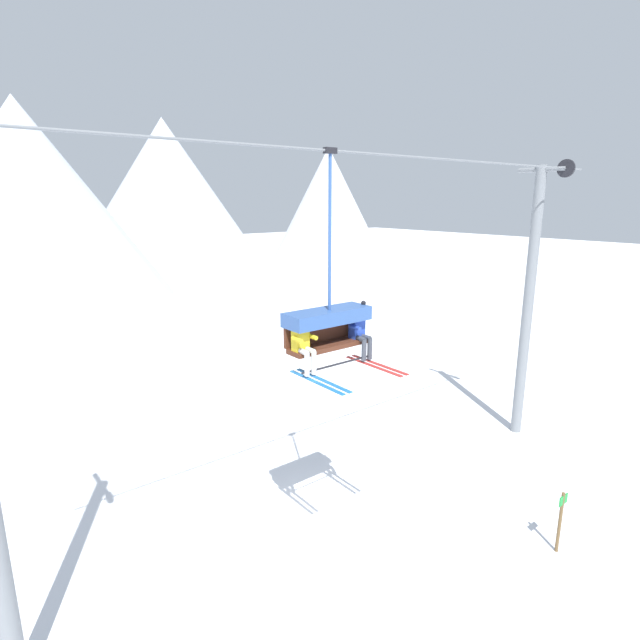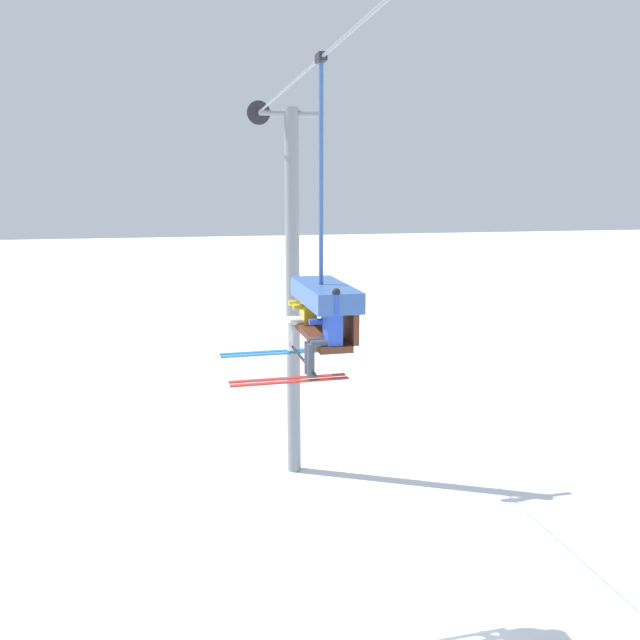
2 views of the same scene
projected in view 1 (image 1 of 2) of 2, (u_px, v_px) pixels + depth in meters
The scene contains 10 objects.
ground_plane at pixel (329, 526), 13.13m from camera, with size 200.00×200.00×0.00m, color white.
mountain_peak_west at pixel (25, 201), 40.92m from camera, with size 22.60×22.60×16.42m.
mountain_peak_central at pixel (167, 198), 55.52m from camera, with size 22.47×22.47×16.95m.
mountain_peak_east at pixel (328, 203), 73.38m from camera, with size 16.26×16.26×15.66m.
lift_tower_far at pixel (529, 300), 17.35m from camera, with size 0.36×1.88×9.60m.
lift_cable at pixel (387, 155), 10.88m from camera, with size 18.08×0.05×0.05m.
chairlift_chair at pixel (327, 320), 10.80m from camera, with size 2.00×0.74×4.47m.
skier_yellow at pixel (304, 344), 10.24m from camera, with size 0.46×1.70×1.23m.
skier_blue at pixel (361, 331), 11.19m from camera, with size 0.48×1.70×1.34m.
trail_sign at pixel (560, 519), 11.99m from camera, with size 0.36×0.08×1.60m.
Camera 1 is at (-7.29, -8.86, 8.39)m, focal length 28.00 mm.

